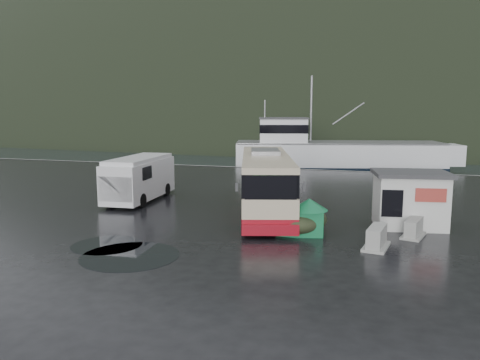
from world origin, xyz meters
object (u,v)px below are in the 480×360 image
(waste_bin_left, at_px, (309,235))
(jersey_barrier_b, at_px, (376,248))
(waste_bin_right, at_px, (290,234))
(jersey_barrier_a, at_px, (413,237))
(white_van, at_px, (140,200))
(coach_bus, at_px, (265,211))
(fishing_trawler, at_px, (338,160))
(dome_tent, at_px, (303,233))
(ticket_kiosk, at_px, (408,227))

(waste_bin_left, bearing_deg, jersey_barrier_b, -22.89)
(waste_bin_left, relative_size, waste_bin_right, 1.10)
(jersey_barrier_a, bearing_deg, white_van, 165.26)
(coach_bus, distance_m, jersey_barrier_b, 7.69)
(white_van, bearing_deg, fishing_trawler, 66.69)
(waste_bin_left, relative_size, jersey_barrier_a, 1.02)
(coach_bus, xyz_separation_m, white_van, (-7.63, 0.66, 0.00))
(white_van, bearing_deg, waste_bin_right, -30.73)
(white_van, distance_m, waste_bin_left, 11.52)
(jersey_barrier_b, bearing_deg, waste_bin_right, 163.82)
(waste_bin_right, height_order, dome_tent, waste_bin_right)
(jersey_barrier_b, bearing_deg, waste_bin_left, 157.11)
(ticket_kiosk, relative_size, fishing_trawler, 0.13)
(white_van, xyz_separation_m, waste_bin_left, (10.49, -4.76, 0.00))
(coach_bus, bearing_deg, jersey_barrier_a, -39.86)
(waste_bin_right, height_order, fishing_trawler, fishing_trawler)
(waste_bin_left, height_order, jersey_barrier_a, waste_bin_left)
(dome_tent, height_order, jersey_barrier_a, dome_tent)
(waste_bin_right, bearing_deg, waste_bin_left, 10.51)
(white_van, height_order, fishing_trawler, fishing_trawler)
(waste_bin_left, distance_m, jersey_barrier_a, 4.30)
(white_van, height_order, ticket_kiosk, white_van)
(waste_bin_right, xyz_separation_m, fishing_trawler, (-0.59, 30.91, 0.00))
(white_van, relative_size, jersey_barrier_b, 3.66)
(dome_tent, distance_m, jersey_barrier_b, 3.37)
(waste_bin_right, xyz_separation_m, jersey_barrier_a, (4.97, 1.04, 0.00))
(coach_bus, xyz_separation_m, jersey_barrier_b, (5.60, -5.27, 0.00))
(coach_bus, relative_size, jersey_barrier_b, 6.68)
(coach_bus, bearing_deg, fishing_trawler, 71.35)
(white_van, distance_m, jersey_barrier_a, 15.20)
(waste_bin_left, height_order, waste_bin_right, waste_bin_left)
(fishing_trawler, bearing_deg, waste_bin_left, -101.11)
(dome_tent, xyz_separation_m, fishing_trawler, (-1.05, 30.48, 0.00))
(coach_bus, relative_size, white_van, 1.82)
(coach_bus, relative_size, waste_bin_left, 7.17)
(coach_bus, height_order, ticket_kiosk, coach_bus)
(dome_tent, bearing_deg, waste_bin_right, -136.82)
(jersey_barrier_a, bearing_deg, waste_bin_right, -168.21)
(white_van, height_order, jersey_barrier_a, white_van)
(waste_bin_right, xyz_separation_m, jersey_barrier_b, (3.51, -1.02, 0.00))
(coach_bus, height_order, waste_bin_right, coach_bus)
(coach_bus, relative_size, fishing_trawler, 0.45)
(white_van, height_order, jersey_barrier_b, white_van)
(waste_bin_right, relative_size, jersey_barrier_b, 0.85)
(coach_bus, xyz_separation_m, waste_bin_right, (2.09, -4.25, 0.00))
(waste_bin_right, relative_size, dome_tent, 0.53)
(coach_bus, distance_m, waste_bin_right, 4.74)
(waste_bin_left, distance_m, dome_tent, 0.42)
(coach_bus, xyz_separation_m, fishing_trawler, (1.50, 26.66, 0.00))
(waste_bin_right, xyz_separation_m, dome_tent, (0.46, 0.43, 0.00))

